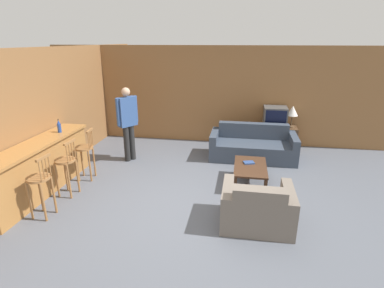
# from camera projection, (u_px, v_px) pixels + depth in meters

# --- Properties ---
(ground_plane) EXTENTS (24.00, 24.00, 0.00)m
(ground_plane) POSITION_uv_depth(u_px,v_px,m) (194.00, 207.00, 5.18)
(ground_plane) COLOR #565B66
(wall_back) EXTENTS (9.40, 0.08, 2.60)m
(wall_back) POSITION_uv_depth(u_px,v_px,m) (216.00, 96.00, 8.11)
(wall_back) COLOR olive
(wall_back) RESTS_ON ground_plane
(wall_left) EXTENTS (0.08, 8.61, 2.60)m
(wall_left) POSITION_uv_depth(u_px,v_px,m) (57.00, 110.00, 6.48)
(wall_left) COLOR olive
(wall_left) RESTS_ON ground_plane
(bar_counter) EXTENTS (0.55, 2.67, 0.98)m
(bar_counter) POSITION_uv_depth(u_px,v_px,m) (39.00, 168.00, 5.51)
(bar_counter) COLOR #A87038
(bar_counter) RESTS_ON ground_plane
(bar_chair_near) EXTENTS (0.38, 0.38, 1.06)m
(bar_chair_near) POSITION_uv_depth(u_px,v_px,m) (40.00, 184.00, 4.72)
(bar_chair_near) COLOR #996638
(bar_chair_near) RESTS_ON ground_plane
(bar_chair_mid) EXTENTS (0.39, 0.39, 1.06)m
(bar_chair_mid) POSITION_uv_depth(u_px,v_px,m) (66.00, 166.00, 5.40)
(bar_chair_mid) COLOR #996638
(bar_chair_mid) RESTS_ON ground_plane
(bar_chair_far) EXTENTS (0.41, 0.41, 1.06)m
(bar_chair_far) POSITION_uv_depth(u_px,v_px,m) (85.00, 152.00, 6.04)
(bar_chair_far) COLOR #996638
(bar_chair_far) RESTS_ON ground_plane
(couch_far) EXTENTS (2.02, 0.93, 0.79)m
(couch_far) POSITION_uv_depth(u_px,v_px,m) (253.00, 147.00, 7.24)
(couch_far) COLOR #384251
(couch_far) RESTS_ON ground_plane
(armchair_near) EXTENTS (1.08, 0.88, 0.77)m
(armchair_near) POSITION_uv_depth(u_px,v_px,m) (257.00, 208.00, 4.59)
(armchair_near) COLOR #70665B
(armchair_near) RESTS_ON ground_plane
(coffee_table) EXTENTS (0.63, 1.05, 0.39)m
(coffee_table) POSITION_uv_depth(u_px,v_px,m) (250.00, 168.00, 5.89)
(coffee_table) COLOR #472D1E
(coffee_table) RESTS_ON ground_plane
(tv_unit) EXTENTS (1.15, 0.50, 0.60)m
(tv_unit) POSITION_uv_depth(u_px,v_px,m) (273.00, 137.00, 7.86)
(tv_unit) COLOR #513823
(tv_unit) RESTS_ON ground_plane
(tv) EXTENTS (0.58, 0.52, 0.51)m
(tv) POSITION_uv_depth(u_px,v_px,m) (275.00, 117.00, 7.68)
(tv) COLOR #4C4C4C
(tv) RESTS_ON tv_unit
(bottle) EXTENTS (0.07, 0.07, 0.27)m
(bottle) POSITION_uv_depth(u_px,v_px,m) (59.00, 126.00, 5.96)
(bottle) COLOR #234293
(bottle) RESTS_ON bar_counter
(book_on_table) EXTENTS (0.24, 0.21, 0.03)m
(book_on_table) POSITION_uv_depth(u_px,v_px,m) (249.00, 163.00, 5.99)
(book_on_table) COLOR navy
(book_on_table) RESTS_ON coffee_table
(table_lamp) EXTENTS (0.27, 0.27, 0.56)m
(table_lamp) POSITION_uv_depth(u_px,v_px,m) (293.00, 111.00, 7.56)
(table_lamp) COLOR brown
(table_lamp) RESTS_ON tv_unit
(person_by_window) EXTENTS (0.39, 0.47, 1.73)m
(person_by_window) POSITION_uv_depth(u_px,v_px,m) (128.00, 120.00, 6.88)
(person_by_window) COLOR black
(person_by_window) RESTS_ON ground_plane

